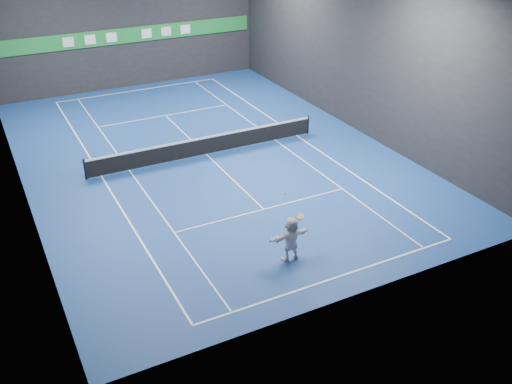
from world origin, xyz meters
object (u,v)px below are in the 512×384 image
tennis_ball (285,194)px  tennis_racket (299,218)px  tennis_net (206,145)px  player (291,239)px

tennis_ball → tennis_racket: bearing=0.5°
tennis_ball → tennis_net: bearing=83.6°
tennis_ball → player: bearing=-8.8°
tennis_racket → tennis_ball: bearing=-179.5°
player → tennis_ball: tennis_ball is taller
tennis_ball → tennis_racket: (0.63, 0.01, -1.16)m
player → tennis_racket: bearing=-174.0°
tennis_ball → tennis_net: size_ratio=0.01×
tennis_net → tennis_racket: bearing=-92.8°
player → tennis_net: bearing=-96.4°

